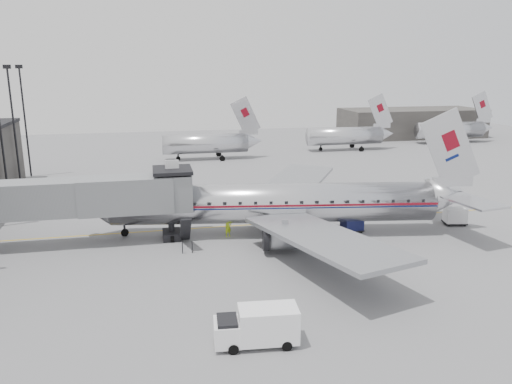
# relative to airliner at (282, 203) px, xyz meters

# --- Properties ---
(ground) EXTENTS (160.00, 160.00, 0.00)m
(ground) POSITION_rel_airliner_xyz_m (-0.72, -2.89, -2.91)
(ground) COLOR slate
(ground) RESTS_ON ground
(hangar) EXTENTS (30.00, 12.00, 6.00)m
(hangar) POSITION_rel_airliner_xyz_m (44.28, 57.11, 0.09)
(hangar) COLOR #383533
(hangar) RESTS_ON ground
(apron_line) EXTENTS (60.00, 0.15, 0.01)m
(apron_line) POSITION_rel_airliner_xyz_m (2.28, 3.11, -2.91)
(apron_line) COLOR gold
(apron_line) RESTS_ON ground
(jet_bridge) EXTENTS (21.00, 6.20, 7.10)m
(jet_bridge) POSITION_rel_airliner_xyz_m (-17.38, 0.78, 1.27)
(jet_bridge) COLOR slate
(jet_bridge) RESTS_ON ground
(distant_aircraft_near) EXTENTS (16.39, 3.20, 10.26)m
(distant_aircraft_near) POSITION_rel_airliner_xyz_m (-2.52, 39.11, -0.18)
(distant_aircraft_near) COLOR silver
(distant_aircraft_near) RESTS_ON ground
(distant_aircraft_mid) EXTENTS (16.39, 3.20, 10.26)m
(distant_aircraft_mid) POSITION_rel_airliner_xyz_m (23.48, 43.11, -0.18)
(distant_aircraft_mid) COLOR silver
(distant_aircraft_mid) RESTS_ON ground
(distant_aircraft_far) EXTENTS (16.39, 3.20, 10.26)m
(distant_aircraft_far) POSITION_rel_airliner_xyz_m (47.48, 47.11, -0.18)
(distant_aircraft_far) COLOR silver
(distant_aircraft_far) RESTS_ON ground
(airliner) EXTENTS (36.46, 33.55, 11.58)m
(airliner) POSITION_rel_airliner_xyz_m (0.00, 0.00, 0.00)
(airliner) COLOR silver
(airliner) RESTS_ON ground
(service_van) EXTENTS (4.80, 2.18, 2.19)m
(service_van) POSITION_rel_airliner_xyz_m (-6.15, -18.15, -1.76)
(service_van) COLOR white
(service_van) RESTS_ON ground
(baggage_cart_navy) EXTENTS (2.06, 1.66, 1.50)m
(baggage_cart_navy) POSITION_rel_airliner_xyz_m (6.61, -0.89, -2.12)
(baggage_cart_navy) COLOR #0E1239
(baggage_cart_navy) RESTS_ON ground
(baggage_cart_white) EXTENTS (2.33, 1.94, 1.62)m
(baggage_cart_white) POSITION_rel_airliner_xyz_m (17.35, -0.89, -2.05)
(baggage_cart_white) COLOR silver
(baggage_cart_white) RESTS_ON ground
(ramp_worker) EXTENTS (0.81, 0.72, 1.87)m
(ramp_worker) POSITION_rel_airliner_xyz_m (-4.97, 0.11, -1.98)
(ramp_worker) COLOR #9FBE16
(ramp_worker) RESTS_ON ground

